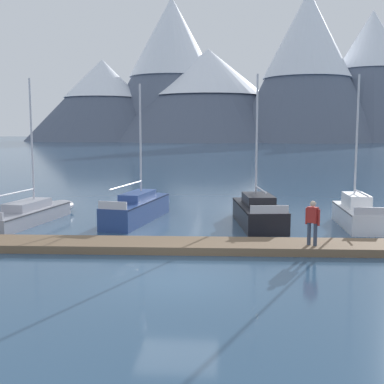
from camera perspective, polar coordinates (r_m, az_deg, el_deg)
The scene contains 12 objects.
ground_plane at distance 15.73m, azimuth -1.61°, elevation -9.95°, with size 700.00×700.00×0.00m, color #2D4C6B.
mountain_west_summit at distance 228.90m, azimuth -10.12°, elevation 10.48°, with size 68.31×68.31×35.58m.
mountain_central_massif at distance 234.07m, azimuth -2.29°, elevation 14.30°, with size 66.43×66.43×63.85m.
mountain_shoulder_ridge at distance 224.11m, azimuth 1.85°, elevation 11.27°, with size 93.75×93.75×39.76m.
mountain_east_summit at distance 207.87m, azimuth 12.97°, elevation 14.28°, with size 56.99×56.99×58.50m.
mountain_rear_spur at distance 222.43m, azimuth 19.72°, elevation 12.60°, with size 58.70×58.70×52.77m.
dock at distance 19.54m, azimuth -0.43°, elevation -6.12°, with size 22.34×2.64×0.30m.
sailboat_nearest_berth at distance 26.64m, azimuth -17.69°, elevation -2.23°, with size 2.70×7.77×7.16m.
sailboat_second_berth at distance 26.09m, azimuth -5.89°, elevation -1.73°, with size 2.68×7.59×6.94m.
sailboat_mid_dock_port at distance 25.10m, azimuth 7.37°, elevation -2.14°, with size 2.49×6.76×7.34m.
sailboat_mid_dock_starboard at distance 25.52m, azimuth 18.02°, elevation -2.26°, with size 1.53×5.53×7.23m.
person_on_dock at distance 19.26m, azimuth 13.57°, elevation -3.14°, with size 0.49×0.41×1.69m.
Camera 1 is at (1.53, -14.97, 4.60)m, focal length 46.83 mm.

